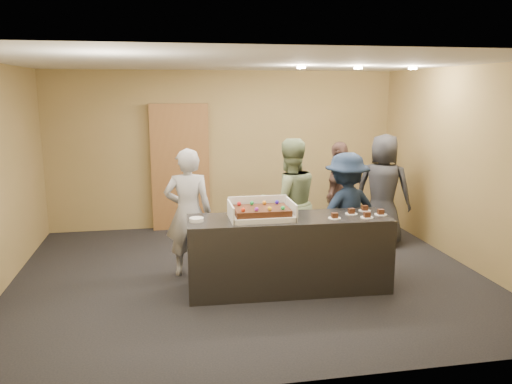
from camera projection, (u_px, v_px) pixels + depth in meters
room at (249, 173)px, 6.28m from camera, size 6.04×6.00×2.70m
serving_counter at (289, 254)px, 5.99m from camera, size 2.42×0.79×0.90m
storage_cabinet at (180, 167)px, 8.51m from camera, size 0.98×0.15×2.15m
cake_box at (261, 214)px, 5.85m from camera, size 0.74×0.51×0.22m
sheet_cake at (261, 210)px, 5.82m from camera, size 0.64×0.44×0.12m
plate_stack at (196, 220)px, 5.71m from camera, size 0.17×0.17×0.04m
slice_a at (335, 216)px, 5.84m from camera, size 0.15×0.15×0.07m
slice_b at (351, 212)px, 6.04m from camera, size 0.15×0.15×0.07m
slice_c at (367, 216)px, 5.87m from camera, size 0.15×0.15×0.07m
slice_d at (365, 209)px, 6.20m from camera, size 0.15×0.15×0.07m
slice_e at (381, 213)px, 6.01m from camera, size 0.15×0.15×0.07m
person_server_grey at (188, 213)px, 6.40m from camera, size 0.63×0.43×1.66m
person_sage_man at (289, 203)px, 6.72m from camera, size 0.92×0.76×1.75m
person_navy_man at (346, 212)px, 6.59m from camera, size 1.12×0.79×1.58m
person_brown_extra at (339, 193)px, 7.75m from camera, size 0.89×0.98×1.61m
person_dark_suit at (383, 190)px, 7.67m from camera, size 1.01×0.93×1.73m
ceiling_spotlights at (358, 68)px, 6.77m from camera, size 1.72×0.12×0.03m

